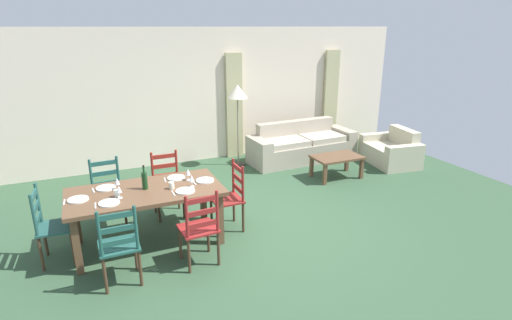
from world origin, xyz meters
name	(u,v)px	position (x,y,z in m)	size (l,w,h in m)	color
ground_plane	(255,226)	(0.00, 0.00, -0.01)	(9.60, 9.60, 0.02)	#304E33
wall_far	(191,96)	(0.00, 3.30, 1.35)	(9.60, 0.16, 2.70)	beige
curtain_panel_left	(234,106)	(0.88, 3.16, 1.10)	(0.35, 0.08, 2.20)	tan
curtain_panel_right	(330,99)	(3.28, 3.16, 1.10)	(0.35, 0.08, 2.20)	tan
dining_table	(146,196)	(-1.47, 0.10, 0.66)	(1.90, 0.96, 0.75)	brown
dining_chair_near_left	(119,245)	(-1.89, -0.68, 0.48)	(0.42, 0.40, 0.96)	#215047
dining_chair_near_right	(200,228)	(-0.99, -0.65, 0.48)	(0.44, 0.42, 0.96)	maroon
dining_chair_far_left	(108,193)	(-1.89, 0.89, 0.48)	(0.44, 0.42, 0.96)	#22544D
dining_chair_far_right	(167,184)	(-1.05, 0.87, 0.48)	(0.43, 0.41, 0.96)	maroon
dining_chair_head_west	(51,225)	(-2.58, 0.12, 0.48)	(0.43, 0.45, 0.96)	#225049
dining_chair_head_east	(230,197)	(-0.35, 0.07, 0.48)	(0.40, 0.42, 0.96)	maroon
dinner_plate_near_left	(109,203)	(-1.92, -0.15, 0.76)	(0.24, 0.24, 0.02)	white
fork_near_left	(95,206)	(-2.07, -0.15, 0.75)	(0.02, 0.17, 0.01)	silver
dinner_plate_near_right	(185,191)	(-1.02, -0.15, 0.76)	(0.24, 0.24, 0.02)	white
fork_near_right	(173,193)	(-1.17, -0.15, 0.75)	(0.02, 0.17, 0.01)	silver
dinner_plate_far_left	(106,188)	(-1.92, 0.35, 0.76)	(0.24, 0.24, 0.02)	white
fork_far_left	(93,190)	(-2.07, 0.35, 0.75)	(0.02, 0.17, 0.01)	silver
dinner_plate_far_right	(176,178)	(-1.02, 0.35, 0.76)	(0.24, 0.24, 0.02)	white
fork_far_right	(165,180)	(-1.17, 0.35, 0.75)	(0.02, 0.17, 0.01)	silver
dinner_plate_head_west	(78,200)	(-2.25, 0.10, 0.76)	(0.24, 0.24, 0.02)	white
fork_head_west	(64,202)	(-2.40, 0.10, 0.75)	(0.02, 0.17, 0.01)	silver
dinner_plate_head_east	(205,180)	(-0.69, 0.10, 0.76)	(0.24, 0.24, 0.02)	white
fork_head_east	(194,182)	(-0.84, 0.10, 0.75)	(0.02, 0.17, 0.01)	silver
wine_bottle	(145,180)	(-1.46, 0.14, 0.87)	(0.07, 0.07, 0.32)	#143819
wine_glass_near_left	(119,190)	(-1.79, -0.04, 0.86)	(0.06, 0.06, 0.16)	white
wine_glass_near_right	(192,179)	(-0.90, -0.03, 0.86)	(0.06, 0.06, 0.16)	white
wine_glass_far_left	(117,182)	(-1.78, 0.25, 0.86)	(0.06, 0.06, 0.16)	white
wine_glass_far_right	(188,172)	(-0.88, 0.22, 0.86)	(0.06, 0.06, 0.16)	white
coffee_cup_primary	(171,186)	(-1.15, 0.01, 0.80)	(0.07, 0.07, 0.09)	beige
coffee_cup_secondary	(117,193)	(-1.81, 0.02, 0.80)	(0.07, 0.07, 0.09)	beige
couch	(301,146)	(2.08, 2.38, 0.29)	(2.31, 0.90, 0.80)	#AA9E8A
coffee_table	(337,159)	(2.16, 1.17, 0.36)	(0.90, 0.56, 0.42)	brown
armchair_upholstered	(393,152)	(3.70, 1.41, 0.25)	(0.95, 1.26, 0.72)	beige
standing_lamp	(237,96)	(0.73, 2.57, 1.41)	(0.40, 0.40, 1.64)	#332D28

